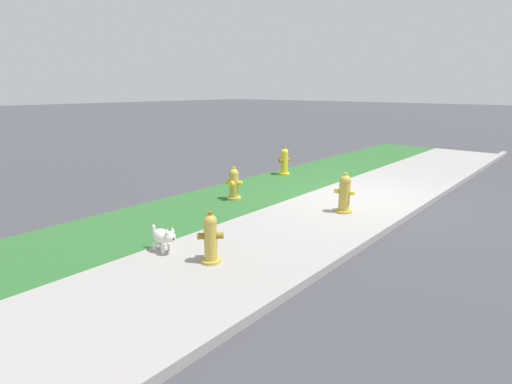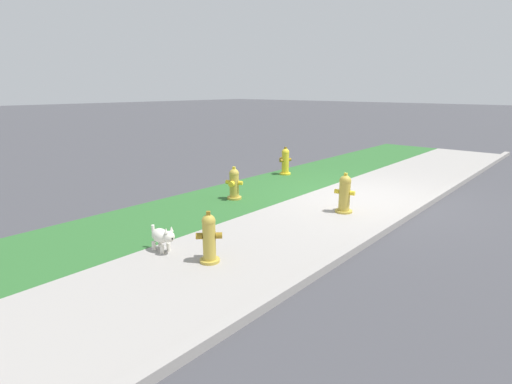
# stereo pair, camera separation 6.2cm
# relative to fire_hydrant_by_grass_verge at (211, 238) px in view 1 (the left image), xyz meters

# --- Properties ---
(ground_plane) EXTENTS (120.00, 120.00, 0.00)m
(ground_plane) POSITION_rel_fire_hydrant_by_grass_verge_xyz_m (4.49, -0.10, -0.36)
(ground_plane) COLOR #424247
(sidewalk_pavement) EXTENTS (18.00, 2.34, 0.01)m
(sidewalk_pavement) POSITION_rel_fire_hydrant_by_grass_verge_xyz_m (4.49, -0.10, -0.36)
(sidewalk_pavement) COLOR #9E9993
(sidewalk_pavement) RESTS_ON ground
(grass_verge) EXTENTS (18.00, 2.18, 0.01)m
(grass_verge) POSITION_rel_fire_hydrant_by_grass_verge_xyz_m (4.49, 2.16, -0.36)
(grass_verge) COLOR #2D662D
(grass_verge) RESTS_ON ground
(street_curb) EXTENTS (18.00, 0.16, 0.12)m
(street_curb) POSITION_rel_fire_hydrant_by_grass_verge_xyz_m (4.49, -1.35, -0.30)
(street_curb) COLOR #9E9993
(street_curb) RESTS_ON ground
(fire_hydrant_by_grass_verge) EXTENTS (0.34, 0.34, 0.75)m
(fire_hydrant_by_grass_verge) POSITION_rel_fire_hydrant_by_grass_verge_xyz_m (0.00, 0.00, 0.00)
(fire_hydrant_by_grass_verge) COLOR gold
(fire_hydrant_by_grass_verge) RESTS_ON ground
(fire_hydrant_mid_block) EXTENTS (0.37, 0.39, 0.72)m
(fire_hydrant_mid_block) POSITION_rel_fire_hydrant_by_grass_verge_xyz_m (2.61, 2.04, -0.01)
(fire_hydrant_mid_block) COLOR gold
(fire_hydrant_mid_block) RESTS_ON ground
(fire_hydrant_near_corner) EXTENTS (0.39, 0.37, 0.78)m
(fire_hydrant_near_corner) POSITION_rel_fire_hydrant_by_grass_verge_xyz_m (5.42, 2.75, 0.02)
(fire_hydrant_near_corner) COLOR yellow
(fire_hydrant_near_corner) RESTS_ON ground
(fire_hydrant_across_street) EXTENTS (0.39, 0.41, 0.80)m
(fire_hydrant_across_street) POSITION_rel_fire_hydrant_by_grass_verge_xyz_m (3.31, -0.28, 0.02)
(fire_hydrant_across_street) COLOR gold
(fire_hydrant_across_street) RESTS_ON ground
(small_white_dog) EXTENTS (0.22, 0.52, 0.43)m
(small_white_dog) POSITION_rel_fire_hydrant_by_grass_verge_xyz_m (-0.21, 0.80, -0.12)
(small_white_dog) COLOR silver
(small_white_dog) RESTS_ON ground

